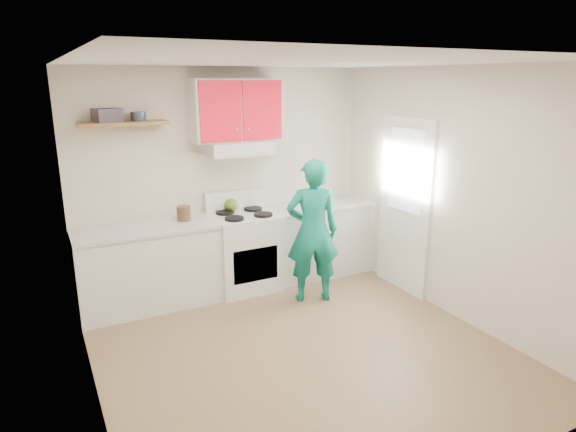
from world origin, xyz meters
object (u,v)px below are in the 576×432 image
stove (245,252)px  tin (138,116)px  person (313,231)px  kettle (231,205)px  crock (184,214)px

stove → tin: size_ratio=5.90×
stove → person: person is taller
kettle → person: 1.10m
person → stove: bearing=-30.0°
crock → tin: bearing=167.8°
person → crock: bearing=-10.8°
kettle → tin: bearing=-164.8°
tin → crock: bearing=-12.2°
kettle → crock: bearing=-155.0°
crock → person: 1.46m
tin → crock: tin is taller
stove → tin: 1.97m
tin → kettle: 1.49m
kettle → person: bearing=-43.0°
tin → crock: 1.17m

